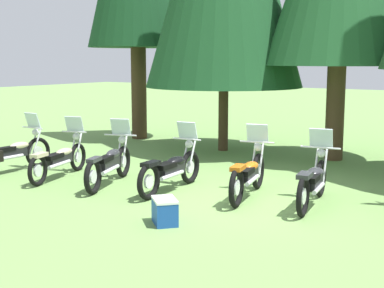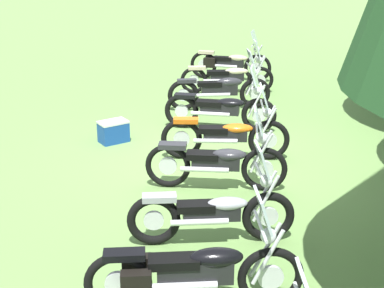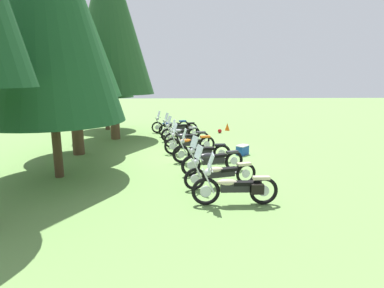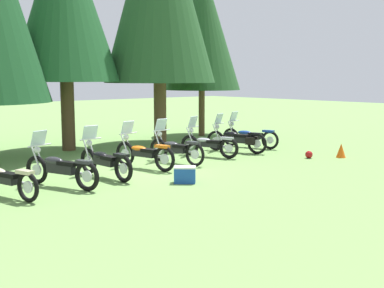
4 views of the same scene
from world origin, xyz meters
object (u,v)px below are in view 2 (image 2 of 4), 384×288
at_px(motorcycle_2, 221,90).
at_px(motorcycle_6, 214,212).
at_px(motorcycle_1, 229,76).
at_px(motorcycle_7, 193,271).
at_px(picnic_cooler, 113,131).
at_px(motorcycle_4, 227,134).
at_px(motorcycle_0, 229,63).
at_px(motorcycle_3, 221,108).
at_px(motorcycle_5, 218,161).

relative_size(motorcycle_2, motorcycle_6, 1.07).
height_order(motorcycle_1, motorcycle_6, motorcycle_6).
distance_m(motorcycle_7, picnic_cooler, 5.49).
height_order(motorcycle_7, picnic_cooler, motorcycle_7).
height_order(motorcycle_4, motorcycle_6, motorcycle_4).
height_order(motorcycle_0, motorcycle_3, motorcycle_0).
bearing_deg(motorcycle_5, motorcycle_1, 89.81).
bearing_deg(motorcycle_1, motorcycle_3, -98.08).
relative_size(motorcycle_4, motorcycle_7, 1.00).
xyz_separation_m(motorcycle_1, motorcycle_4, (4.42, 0.80, 0.02)).
bearing_deg(motorcycle_6, motorcycle_5, 81.59).
xyz_separation_m(motorcycle_2, motorcycle_3, (1.43, 0.29, -0.01)).
xyz_separation_m(motorcycle_1, picnic_cooler, (4.08, -1.52, -0.24)).
bearing_deg(picnic_cooler, motorcycle_0, 166.86).
bearing_deg(motorcycle_3, motorcycle_4, -79.22).
bearing_deg(motorcycle_7, motorcycle_1, 80.03).
distance_m(motorcycle_3, motorcycle_7, 6.02).
distance_m(motorcycle_2, motorcycle_3, 1.46).
height_order(motorcycle_2, motorcycle_5, motorcycle_5).
height_order(motorcycle_3, motorcycle_7, motorcycle_7).
distance_m(motorcycle_5, picnic_cooler, 2.92).
xyz_separation_m(motorcycle_5, motorcycle_7, (3.11, 0.37, 0.01)).
xyz_separation_m(motorcycle_1, motorcycle_2, (1.43, 0.09, 0.02)).
distance_m(motorcycle_2, picnic_cooler, 3.11).
relative_size(motorcycle_1, motorcycle_2, 1.01).
distance_m(motorcycle_1, motorcycle_2, 1.44).
bearing_deg(picnic_cooler, motorcycle_1, 159.60).
distance_m(motorcycle_0, motorcycle_5, 7.18).
bearing_deg(motorcycle_3, motorcycle_7, -85.68).
bearing_deg(motorcycle_3, motorcycle_5, -83.88).
bearing_deg(motorcycle_6, picnic_cooler, 111.22).
relative_size(motorcycle_2, motorcycle_3, 0.98).
bearing_deg(motorcycle_5, motorcycle_2, 91.54).
xyz_separation_m(motorcycle_0, motorcycle_6, (8.74, 1.42, -0.03)).
distance_m(motorcycle_6, motorcycle_7, 1.46).
xyz_separation_m(motorcycle_1, motorcycle_3, (2.86, 0.38, 0.01)).
height_order(motorcycle_3, motorcycle_6, motorcycle_3).
height_order(motorcycle_5, picnic_cooler, motorcycle_5).
bearing_deg(motorcycle_4, motorcycle_6, -94.67).
xyz_separation_m(motorcycle_0, motorcycle_3, (4.25, 0.62, -0.01)).
bearing_deg(motorcycle_7, picnic_cooler, 102.33).
bearing_deg(picnic_cooler, motorcycle_3, 122.74).
relative_size(motorcycle_1, picnic_cooler, 3.57).
bearing_deg(motorcycle_4, motorcycle_0, 87.96).
bearing_deg(motorcycle_0, motorcycle_2, -82.76).
distance_m(motorcycle_0, motorcycle_4, 5.90).
relative_size(motorcycle_6, motorcycle_7, 0.93).
bearing_deg(picnic_cooler, motorcycle_4, 81.68).
bearing_deg(motorcycle_3, motorcycle_1, 93.47).
relative_size(motorcycle_4, picnic_cooler, 3.52).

